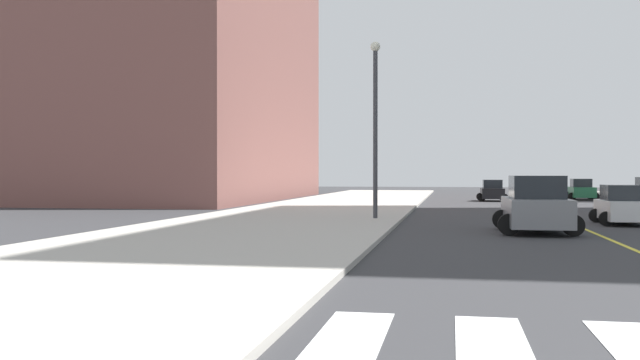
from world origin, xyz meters
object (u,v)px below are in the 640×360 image
Objects in this scene: car_gray_second at (536,206)px; car_green_fourth at (581,190)px; car_black_third at (492,191)px; street_lamp at (375,115)px; car_white_fifth at (622,206)px.

car_gray_second is 34.77m from car_green_fourth.
street_lamp reaches higher than car_black_third.
car_green_fourth is at bearing 29.32° from car_black_third.
street_lamp is (-6.35, 4.86, 3.80)m from car_gray_second.
car_black_third reaches higher than car_white_fifth.
car_white_fifth is at bearing 50.26° from car_gray_second.
street_lamp is at bearing -104.72° from car_black_third.
car_gray_second is 6.42m from car_white_fifth.
street_lamp is at bearing 142.02° from car_gray_second.
car_green_fourth reaches higher than car_black_third.
car_green_fourth is 29.19m from car_white_fifth.
street_lamp is (-6.42, -24.96, 3.98)m from car_black_third.
street_lamp reaches higher than car_gray_second.
street_lamp is at bearing 1.32° from car_white_fifth.
car_gray_second is 0.59× the size of street_lamp.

